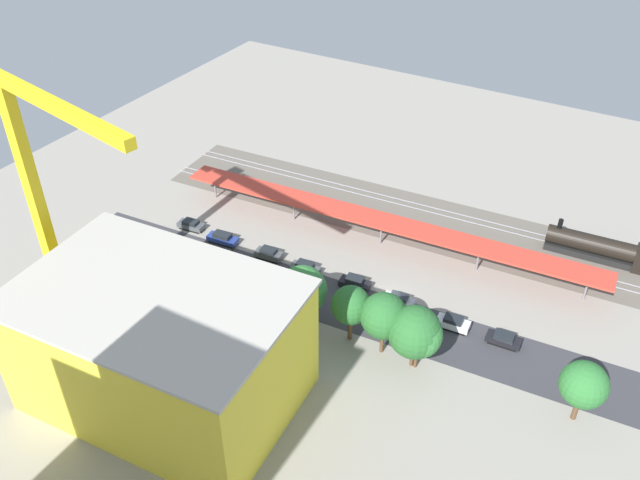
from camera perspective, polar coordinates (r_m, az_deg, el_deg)
ground_plane at (r=91.28m, az=5.84°, el=-5.09°), size 150.59×150.59×0.00m
rail_bed at (r=106.53m, az=10.49°, el=1.17°), size 94.89×20.98×0.01m
street_asphalt at (r=88.75m, az=4.84°, el=-6.43°), size 94.51×15.23×0.01m
track_rails at (r=106.43m, az=10.50°, el=1.25°), size 93.92×14.57×0.12m
platform_canopy_near at (r=99.20m, az=5.30°, el=1.63°), size 65.83×8.60×4.24m
locomotive at (r=105.06m, az=23.12°, el=-0.78°), size 16.52×3.76×5.07m
parked_car_0 at (r=87.18m, az=15.38°, el=-8.18°), size 4.41×2.00×1.67m
parked_car_1 at (r=87.89m, az=11.28°, el=-6.97°), size 4.36×2.14×1.72m
parked_car_2 at (r=90.16m, az=6.73°, el=-5.15°), size 4.32×2.08×1.67m
parked_car_3 at (r=92.32m, az=2.99°, el=-3.71°), size 4.43×2.28×1.86m
parked_car_4 at (r=94.91m, az=-1.28°, el=-2.43°), size 4.42×2.11×1.75m
parked_car_5 at (r=97.89m, az=-4.39°, el=-1.19°), size 4.18×2.20×1.68m
parked_car_6 at (r=101.78m, az=-8.30°, el=0.12°), size 4.94×2.22×1.72m
parked_car_7 at (r=105.71m, az=-10.94°, el=1.25°), size 4.35×2.19×1.51m
construction_building at (r=75.80m, az=-13.36°, el=-8.93°), size 29.99×21.01×14.57m
construction_roof_slab at (r=70.87m, az=-14.17°, el=-4.61°), size 30.63×21.65×0.40m
tower_crane at (r=80.32m, az=-22.57°, el=3.81°), size 27.69×7.06×34.14m
box_truck_0 at (r=89.82m, az=-9.92°, el=-4.84°), size 8.76×3.34×3.62m
street_tree_0 at (r=79.05m, az=8.09°, el=-7.79°), size 6.39×6.39×8.61m
street_tree_1 at (r=79.03m, az=8.41°, el=-7.97°), size 5.65×5.65×8.11m
street_tree_2 at (r=80.00m, az=5.47°, el=-6.47°), size 5.72×5.72×8.74m
street_tree_3 at (r=84.23m, az=-1.53°, el=-4.29°), size 6.36×6.36×8.43m
street_tree_4 at (r=81.73m, az=2.65°, el=-5.58°), size 4.93×4.93×7.98m
street_tree_5 at (r=77.96m, az=21.59°, el=-11.41°), size 5.24×5.24×8.01m
traffic_light at (r=91.13m, az=-7.44°, el=-1.88°), size 0.50×0.36×6.34m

